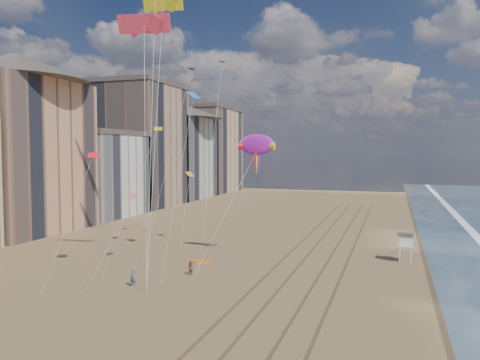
% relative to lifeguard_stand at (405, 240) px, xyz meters
% --- Properties ---
extents(wet_sand, '(260.00, 260.00, 0.00)m').
position_rel_lifeguard_stand_xyz_m(wet_sand, '(6.45, 8.75, -2.54)').
color(wet_sand, '#42301E').
rests_on(wet_sand, ground).
extents(tracks, '(7.68, 120.00, 0.01)m').
position_rel_lifeguard_stand_xyz_m(tracks, '(-10.00, -1.25, -2.54)').
color(tracks, brown).
rests_on(tracks, ground).
extents(buildings, '(34.72, 131.35, 29.00)m').
position_rel_lifeguard_stand_xyz_m(buildings, '(-58.28, 34.34, 11.01)').
color(buildings, '#C6B284').
rests_on(buildings, ground).
extents(lifeguard_stand, '(1.83, 1.83, 3.30)m').
position_rel_lifeguard_stand_xyz_m(lifeguard_stand, '(0.00, 0.00, 0.00)').
color(lifeguard_stand, white).
rests_on(lifeguard_stand, ground).
extents(grounded_kite, '(2.28, 2.10, 0.22)m').
position_rel_lifeguard_stand_xyz_m(grounded_kite, '(-22.31, -7.56, -2.44)').
color(grounded_kite, orange).
rests_on(grounded_kite, ground).
extents(show_kite, '(4.31, 5.87, 17.08)m').
position_rel_lifeguard_stand_xyz_m(show_kite, '(-16.66, -4.49, 11.05)').
color(show_kite, purple).
rests_on(show_kite, ground).
extents(kite_flyer_a, '(0.66, 0.47, 1.70)m').
position_rel_lifeguard_stand_xyz_m(kite_flyer_a, '(-24.73, -18.57, -1.70)').
color(kite_flyer_a, '#555B6D').
rests_on(kite_flyer_a, ground).
extents(kite_flyer_b, '(0.84, 0.74, 1.46)m').
position_rel_lifeguard_stand_xyz_m(kite_flyer_b, '(-21.25, -13.12, -1.82)').
color(kite_flyer_b, brown).
rests_on(kite_flyer_b, ground).
extents(small_kites, '(10.44, 20.19, 16.54)m').
position_rel_lifeguard_stand_xyz_m(small_kites, '(-26.89, -6.70, 13.41)').
color(small_kites, '#DE5670').
rests_on(small_kites, ground).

